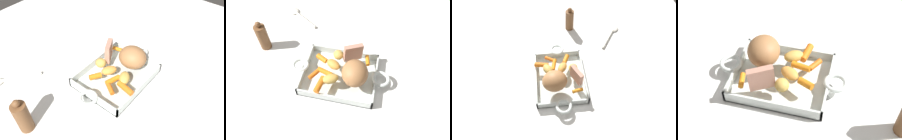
{
  "view_description": "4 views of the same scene",
  "coord_description": "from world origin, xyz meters",
  "views": [
    {
      "loc": [
        0.51,
        0.38,
        0.68
      ],
      "look_at": [
        0.02,
        -0.01,
        0.06
      ],
      "focal_mm": 35.65,
      "sensor_mm": 36.0,
      "label": 1
    },
    {
      "loc": [
        -0.1,
        0.47,
        0.72
      ],
      "look_at": [
        0.0,
        0.01,
        0.06
      ],
      "focal_mm": 32.49,
      "sensor_mm": 36.0,
      "label": 2
    },
    {
      "loc": [
        -0.55,
        0.04,
        0.83
      ],
      "look_at": [
        0.01,
        -0.02,
        0.06
      ],
      "focal_mm": 31.31,
      "sensor_mm": 36.0,
      "label": 3
    },
    {
      "loc": [
        0.18,
        -0.62,
        0.77
      ],
      "look_at": [
        0.03,
        -0.01,
        0.06
      ],
      "focal_mm": 49.94,
      "sensor_mm": 36.0,
      "label": 4
    }
  ],
  "objects": [
    {
      "name": "ground_plane",
      "position": [
        0.0,
        0.0,
        0.0
      ],
      "size": [
        1.75,
        1.75,
        0.0
      ],
      "primitive_type": "plane",
      "color": "white"
    },
    {
      "name": "pork_roast",
      "position": [
        -0.07,
        0.03,
        0.09
      ],
      "size": [
        0.12,
        0.13,
        0.09
      ],
      "primitive_type": "ellipsoid",
      "rotation": [
        0.0,
        0.0,
        4.84
      ],
      "color": "#A76F42",
      "rests_on": "roasting_dish"
    },
    {
      "name": "baby_carrot_center_right",
      "position": [
        -0.1,
        -0.07,
        0.05
      ],
      "size": [
        0.03,
        0.05,
        0.02
      ],
      "primitive_type": "cylinder",
      "rotation": [
        1.54,
        0.0,
        3.35
      ],
      "color": "orange",
      "rests_on": "roasting_dish"
    },
    {
      "name": "baby_carrot_long",
      "position": [
        0.06,
        0.02,
        0.05
      ],
      "size": [
        0.07,
        0.03,
        0.02
      ],
      "primitive_type": "cylinder",
      "rotation": [
        1.49,
        0.0,
        1.33
      ],
      "color": "orange",
      "rests_on": "roasting_dish"
    },
    {
      "name": "serving_spoon",
      "position": [
        0.3,
        -0.34,
        0.01
      ],
      "size": [
        0.2,
        0.15,
        0.01
      ],
      "rotation": [
        0.0,
        0.0,
        5.69
      ],
      "color": "white",
      "rests_on": "ground_plane"
    },
    {
      "name": "baby_carrot_northeast",
      "position": [
        0.1,
        0.05,
        0.05
      ],
      "size": [
        0.04,
        0.05,
        0.02
      ],
      "primitive_type": "cylinder",
      "rotation": [
        1.57,
        0.0,
        5.74
      ],
      "color": "orange",
      "rests_on": "roasting_dish"
    },
    {
      "name": "roast_slice_thin",
      "position": [
        -0.04,
        -0.07,
        0.08
      ],
      "size": [
        0.08,
        0.06,
        0.08
      ],
      "primitive_type": "cube",
      "rotation": [
        -0.05,
        0.0,
        2.07
      ],
      "color": "tan",
      "rests_on": "roasting_dish"
    },
    {
      "name": "baby_carrot_southwest",
      "position": [
        0.08,
        -0.04,
        0.05
      ],
      "size": [
        0.05,
        0.04,
        0.03
      ],
      "primitive_type": "cylinder",
      "rotation": [
        1.48,
        0.0,
        1.11
      ],
      "color": "orange",
      "rests_on": "roasting_dish"
    },
    {
      "name": "potato_golden_large",
      "position": [
        0.02,
        0.06,
        0.06
      ],
      "size": [
        0.08,
        0.07,
        0.03
      ],
      "primitive_type": "ellipsoid",
      "rotation": [
        0.0,
        0.0,
        3.64
      ],
      "color": "gold",
      "rests_on": "roasting_dish"
    },
    {
      "name": "potato_corner",
      "position": [
        0.03,
        -0.02,
        0.06
      ],
      "size": [
        0.07,
        0.07,
        0.03
      ],
      "primitive_type": "ellipsoid",
      "rotation": [
        0.0,
        0.0,
        5.76
      ],
      "color": "gold",
      "rests_on": "roasting_dish"
    },
    {
      "name": "potato_near_roast",
      "position": [
        0.02,
        -0.07,
        0.06
      ],
      "size": [
        0.06,
        0.06,
        0.04
      ],
      "primitive_type": "ellipsoid",
      "rotation": [
        0.0,
        0.0,
        2.07
      ],
      "color": "gold",
      "rests_on": "roasting_dish"
    },
    {
      "name": "pepper_mill",
      "position": [
        0.37,
        -0.1,
        0.07
      ],
      "size": [
        0.05,
        0.05,
        0.15
      ],
      "color": "brown",
      "rests_on": "ground_plane"
    },
    {
      "name": "baby_carrot_southeast",
      "position": [
        0.06,
        0.09,
        0.06
      ],
      "size": [
        0.04,
        0.07,
        0.02
      ],
      "primitive_type": "cylinder",
      "rotation": [
        1.58,
        0.0,
        2.97
      ],
      "color": "orange",
      "rests_on": "roasting_dish"
    },
    {
      "name": "roasting_dish",
      "position": [
        0.0,
        0.0,
        0.01
      ],
      "size": [
        0.41,
        0.24,
        0.04
      ],
      "color": "silver",
      "rests_on": "ground_plane"
    }
  ]
}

